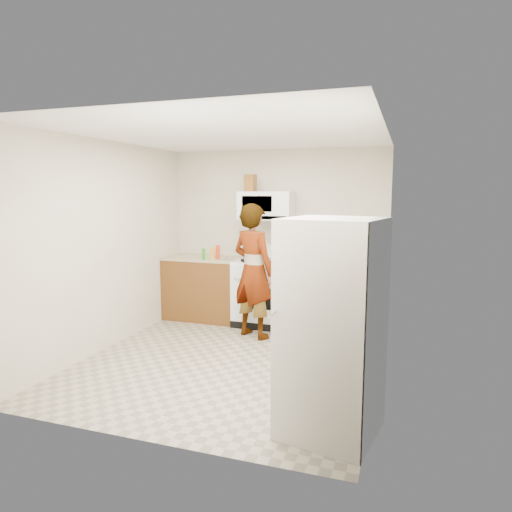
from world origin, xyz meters
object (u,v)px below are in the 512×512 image
at_px(gas_range, 263,291).
at_px(person, 253,271).
at_px(kettle, 311,255).
at_px(saucepan, 251,253).
at_px(microwave, 266,206).
at_px(fridge, 332,328).

xyz_separation_m(gas_range, person, (0.05, -0.58, 0.39)).
bearing_deg(gas_range, person, -85.21).
distance_m(gas_range, kettle, 0.86).
bearing_deg(kettle, saucepan, 169.04).
relative_size(person, kettle, 9.99).
bearing_deg(person, saucepan, -44.70).
relative_size(microwave, person, 0.43).
distance_m(gas_range, saucepan, 0.59).
height_order(gas_range, person, person).
height_order(microwave, person, microwave).
bearing_deg(gas_range, saucepan, 152.47).
xyz_separation_m(person, fridge, (1.36, -2.09, -0.03)).
distance_m(fridge, saucepan, 3.25).
relative_size(microwave, fridge, 0.45).
bearing_deg(microwave, saucepan, -178.88).
relative_size(fridge, saucepan, 8.65).
xyz_separation_m(microwave, fridge, (1.41, -2.81, -0.85)).
xyz_separation_m(fridge, kettle, (-0.75, 2.77, 0.17)).
bearing_deg(person, fridge, 146.44).
bearing_deg(kettle, person, -141.24).
xyz_separation_m(microwave, saucepan, (-0.24, -0.00, -0.69)).
bearing_deg(fridge, kettle, 115.54).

